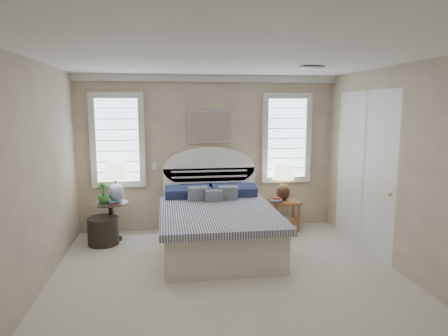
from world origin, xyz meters
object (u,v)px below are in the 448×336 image
nightstand_right (285,209)px  floor_pot (103,231)px  lamp_left (116,177)px  bed (217,223)px  side_table_left (111,217)px  lamp_right (283,178)px

nightstand_right → floor_pot: size_ratio=1.10×
nightstand_right → floor_pot: (-3.06, -0.29, -0.17)m
nightstand_right → lamp_left: 2.93m
bed → side_table_left: 1.75m
bed → side_table_left: bearing=160.3°
floor_pot → lamp_right: (3.03, 0.35, 0.71)m
lamp_left → lamp_right: (2.84, 0.12, -0.11)m
floor_pot → lamp_left: size_ratio=0.72×
bed → floor_pot: 1.81m
side_table_left → floor_pot: 0.27m
floor_pot → lamp_right: lamp_right is taller
lamp_left → lamp_right: lamp_left is taller
bed → lamp_left: (-1.56, 0.63, 0.65)m
floor_pot → lamp_left: 0.87m
side_table_left → lamp_left: lamp_left is taller
nightstand_right → side_table_left: bearing=-178.1°
bed → lamp_right: size_ratio=3.50×
bed → side_table_left: bed is taller
lamp_right → nightstand_right: bearing=-68.3°
nightstand_right → floor_pot: nightstand_right is taller
side_table_left → bed: bearing=-19.7°
lamp_left → lamp_right: 2.84m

